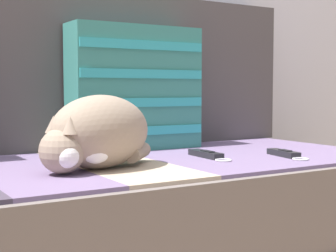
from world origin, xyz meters
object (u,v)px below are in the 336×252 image
sleeping_cat (97,135)px  couch (107,231)px  game_remote_near (207,155)px  game_remote_far (285,154)px  throw_pillow_striped (135,88)px

sleeping_cat → couch: bearing=56.7°
game_remote_near → game_remote_far: (0.22, -0.11, -0.00)m
sleeping_cat → game_remote_near: (0.38, 0.04, -0.08)m
throw_pillow_striped → sleeping_cat: bearing=-130.6°
game_remote_near → game_remote_far: size_ratio=1.07×
sleeping_cat → game_remote_far: sleeping_cat is taller
couch → game_remote_near: (0.29, -0.10, 0.22)m
game_remote_near → game_remote_far: bearing=-26.5°
couch → throw_pillow_striped: (0.20, 0.21, 0.42)m
sleeping_cat → game_remote_far: (0.60, -0.07, -0.08)m
sleeping_cat → game_remote_far: 0.61m
throw_pillow_striped → game_remote_near: (0.09, -0.30, -0.20)m
game_remote_near → game_remote_far: 0.24m
couch → throw_pillow_striped: bearing=45.3°
throw_pillow_striped → sleeping_cat: 0.47m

